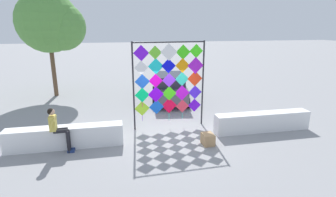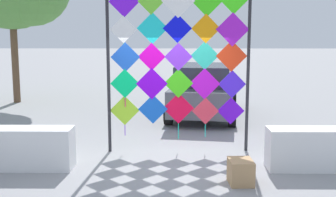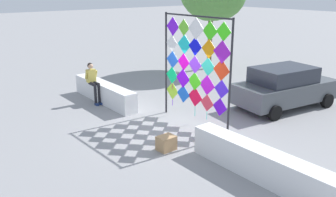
% 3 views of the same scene
% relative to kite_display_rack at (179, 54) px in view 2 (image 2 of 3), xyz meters
% --- Properties ---
extents(ground, '(120.00, 120.00, 0.00)m').
position_rel_kite_display_rack_xyz_m(ground, '(-0.18, -0.86, -2.15)').
color(ground, gray).
extents(kite_display_rack, '(3.10, 0.17, 3.72)m').
position_rel_kite_display_rack_xyz_m(kite_display_rack, '(0.00, 0.00, 0.00)').
color(kite_display_rack, '#232328').
rests_on(kite_display_rack, ground).
extents(parked_car, '(2.49, 4.40, 1.62)m').
position_rel_kite_display_rack_xyz_m(parked_car, '(0.85, 3.96, -1.33)').
color(parked_car, '#4C5156').
rests_on(parked_car, ground).
extents(cardboard_box_large, '(0.43, 0.53, 0.43)m').
position_rel_kite_display_rack_xyz_m(cardboard_box_large, '(1.05, -2.06, -1.94)').
color(cardboard_box_large, tan).
rests_on(cardboard_box_large, ground).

